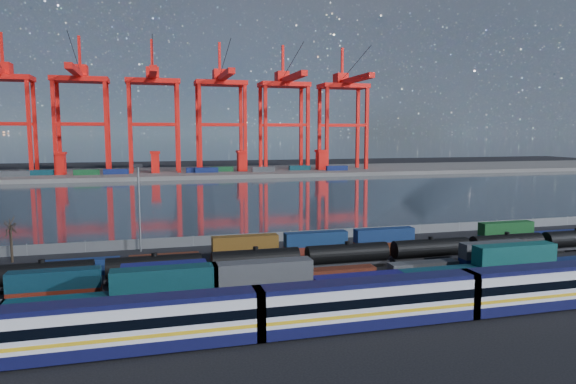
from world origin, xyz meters
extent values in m
plane|color=black|center=(0.00, 0.00, 0.00)|extent=(700.00, 700.00, 0.00)
plane|color=#273038|center=(0.00, 105.00, 0.01)|extent=(700.00, 700.00, 0.00)
cube|color=#514F4C|center=(0.00, 210.00, 1.00)|extent=(700.00, 70.00, 2.00)
cone|color=#1E2630|center=(-200.00, 1600.00, 260.00)|extent=(1100.00, 1100.00, 520.00)
cone|color=#1E2630|center=(200.00, 1600.00, 230.00)|extent=(1040.00, 1040.00, 460.00)
cone|color=#1E2630|center=(600.00, 1600.00, 190.00)|extent=(960.00, 960.00, 380.00)
cone|color=#1E2630|center=(950.00, 1600.00, 150.00)|extent=(840.00, 840.00, 300.00)
cube|color=silver|center=(-30.07, -20.85, 3.13)|extent=(27.01, 3.24, 4.11)
cube|color=#0E1035|center=(-30.07, -20.85, 0.97)|extent=(27.01, 3.31, 1.30)
cube|color=#0E1035|center=(-30.07, -20.85, 5.46)|extent=(27.01, 2.92, 0.54)
cube|color=gold|center=(-30.07, -20.85, 2.27)|extent=(27.04, 3.34, 0.39)
cube|color=black|center=(-30.07, -20.85, 3.57)|extent=(27.04, 3.34, 1.08)
cube|color=black|center=(-39.52, -20.85, 0.38)|extent=(3.24, 2.16, 0.76)
cube|color=black|center=(-20.62, -20.85, 0.38)|extent=(3.24, 2.16, 0.76)
cube|color=silver|center=(-4.07, -20.85, 3.13)|extent=(27.01, 3.24, 4.11)
cube|color=#0E1035|center=(-4.07, -20.85, 0.97)|extent=(27.01, 3.31, 1.30)
cube|color=#0E1035|center=(-4.07, -20.85, 5.46)|extent=(27.01, 2.92, 0.54)
cube|color=gold|center=(-4.07, -20.85, 2.27)|extent=(27.04, 3.34, 0.39)
cube|color=black|center=(-4.07, -20.85, 3.57)|extent=(27.04, 3.34, 1.08)
cube|color=black|center=(-13.52, -20.85, 0.38)|extent=(3.24, 2.16, 0.76)
cube|color=black|center=(5.38, -20.85, 0.38)|extent=(3.24, 2.16, 0.76)
cube|color=silver|center=(21.93, -20.85, 3.13)|extent=(27.01, 3.24, 4.11)
cube|color=#0E1035|center=(21.93, -20.85, 0.97)|extent=(27.01, 3.31, 1.30)
cube|color=#0E1035|center=(21.93, -20.85, 5.46)|extent=(27.01, 2.92, 0.54)
cube|color=gold|center=(21.93, -20.85, 2.27)|extent=(27.04, 3.34, 0.39)
cube|color=black|center=(21.93, -20.85, 3.57)|extent=(27.04, 3.34, 1.08)
cube|color=black|center=(12.48, -20.85, 0.38)|extent=(3.24, 2.16, 0.76)
cube|color=#0D3946|center=(-38.53, -9.11, 1.41)|extent=(13.06, 2.65, 2.83)
cube|color=#0F214E|center=(-26.49, -9.11, 1.41)|extent=(13.06, 2.65, 2.83)
cube|color=#0B353C|center=(-26.49, -9.11, 4.24)|extent=(13.06, 2.65, 2.83)
cube|color=#0F1D4D|center=(-14.00, -9.11, 1.41)|extent=(13.06, 2.65, 2.83)
cube|color=#434548|center=(-14.00, -9.11, 4.24)|extent=(13.06, 2.65, 2.83)
cube|color=navy|center=(-0.43, -9.11, 1.41)|extent=(13.06, 2.65, 2.83)
cube|color=#0D3948|center=(12.51, -9.11, 1.41)|extent=(13.06, 2.65, 2.83)
cube|color=#0F174D|center=(24.74, -9.11, 1.41)|extent=(13.06, 2.65, 2.83)
cube|color=#0E4B49|center=(24.74, -9.11, 4.24)|extent=(13.06, 2.65, 2.83)
cube|color=#5F190E|center=(-40.10, -3.59, 1.22)|extent=(11.24, 2.29, 2.43)
cube|color=#0B2B3A|center=(-40.10, -3.59, 3.65)|extent=(11.24, 2.29, 2.43)
cube|color=#144C1D|center=(-26.39, -3.59, 1.22)|extent=(11.24, 2.29, 2.43)
cube|color=navy|center=(-26.39, -3.59, 3.65)|extent=(11.24, 2.29, 2.43)
cube|color=#0B2A3E|center=(-12.93, -3.59, 1.22)|extent=(11.24, 2.29, 2.43)
cube|color=#541E10|center=(-1.38, -3.59, 1.22)|extent=(11.24, 2.29, 2.43)
cube|color=#434548|center=(12.67, -3.59, 1.22)|extent=(11.24, 2.29, 2.43)
cube|color=#0F184E|center=(25.18, -3.59, 1.22)|extent=(11.24, 2.29, 2.43)
cube|color=#3C3E40|center=(25.18, -3.59, 3.65)|extent=(11.24, 2.29, 2.43)
cube|color=navy|center=(-38.60, 11.76, 1.22)|extent=(11.28, 2.29, 2.44)
cube|color=#522110|center=(-25.98, 11.76, 1.22)|extent=(11.28, 2.29, 2.44)
cube|color=#124326|center=(-12.51, 11.76, 1.22)|extent=(11.28, 2.29, 2.44)
cube|color=brown|center=(-12.51, 11.76, 3.67)|extent=(11.28, 2.29, 2.44)
cube|color=#5E1C12|center=(0.17, 11.76, 1.22)|extent=(11.28, 2.29, 2.44)
cube|color=navy|center=(0.17, 11.76, 3.67)|extent=(11.28, 2.29, 2.44)
cube|color=#59200D|center=(13.38, 11.76, 1.22)|extent=(11.28, 2.29, 2.44)
cube|color=navy|center=(13.38, 11.76, 3.67)|extent=(11.28, 2.29, 2.44)
cube|color=#0D4243|center=(39.64, 11.76, 1.22)|extent=(11.28, 2.29, 2.44)
cube|color=#144C1D|center=(39.64, 11.76, 3.67)|extent=(11.28, 2.29, 2.44)
cube|color=navy|center=(51.57, 11.76, 1.22)|extent=(11.28, 2.29, 2.44)
cylinder|color=black|center=(-43.12, 4.80, 2.46)|extent=(13.90, 3.10, 3.10)
cylinder|color=black|center=(-43.12, 4.80, 4.17)|extent=(0.86, 0.86, 0.53)
cube|color=black|center=(-43.12, 4.80, 0.75)|extent=(14.44, 2.14, 0.43)
cube|color=black|center=(-47.93, 4.80, 0.32)|extent=(2.67, 1.92, 0.64)
cube|color=black|center=(-38.31, 4.80, 0.32)|extent=(2.67, 1.92, 0.64)
cylinder|color=black|center=(-27.62, 4.80, 2.46)|extent=(13.90, 3.10, 3.10)
cylinder|color=black|center=(-27.62, 4.80, 4.17)|extent=(0.86, 0.86, 0.53)
cube|color=black|center=(-27.62, 4.80, 0.75)|extent=(14.44, 2.14, 0.43)
cube|color=black|center=(-32.43, 4.80, 0.32)|extent=(2.67, 1.92, 0.64)
cube|color=black|center=(-22.81, 4.80, 0.32)|extent=(2.67, 1.92, 0.64)
cylinder|color=black|center=(-12.12, 4.80, 2.46)|extent=(13.90, 3.10, 3.10)
cylinder|color=black|center=(-12.12, 4.80, 4.17)|extent=(0.86, 0.86, 0.53)
cube|color=black|center=(-12.12, 4.80, 0.75)|extent=(14.44, 2.14, 0.43)
cube|color=black|center=(-16.93, 4.80, 0.32)|extent=(2.67, 1.92, 0.64)
cube|color=black|center=(-7.31, 4.80, 0.32)|extent=(2.67, 1.92, 0.64)
cylinder|color=black|center=(3.38, 4.80, 2.46)|extent=(13.90, 3.10, 3.10)
cylinder|color=black|center=(3.38, 4.80, 4.17)|extent=(0.86, 0.86, 0.53)
cube|color=black|center=(3.38, 4.80, 0.75)|extent=(14.44, 2.14, 0.43)
cube|color=black|center=(-1.43, 4.80, 0.32)|extent=(2.67, 1.92, 0.64)
cube|color=black|center=(8.19, 4.80, 0.32)|extent=(2.67, 1.92, 0.64)
cylinder|color=black|center=(18.88, 4.80, 2.46)|extent=(13.90, 3.10, 3.10)
cylinder|color=black|center=(18.88, 4.80, 4.17)|extent=(0.86, 0.86, 0.53)
cube|color=black|center=(18.88, 4.80, 0.75)|extent=(14.44, 2.14, 0.43)
cube|color=black|center=(14.07, 4.80, 0.32)|extent=(2.67, 1.92, 0.64)
cube|color=black|center=(23.69, 4.80, 0.32)|extent=(2.67, 1.92, 0.64)
cylinder|color=black|center=(34.38, 4.80, 2.46)|extent=(13.90, 3.10, 3.10)
cylinder|color=black|center=(34.38, 4.80, 4.17)|extent=(0.86, 0.86, 0.53)
cube|color=black|center=(34.38, 4.80, 0.75)|extent=(14.44, 2.14, 0.43)
cube|color=black|center=(29.57, 4.80, 0.32)|extent=(2.67, 1.92, 0.64)
cube|color=black|center=(39.19, 4.80, 0.32)|extent=(2.67, 1.92, 0.64)
cylinder|color=black|center=(49.88, 4.80, 2.46)|extent=(13.90, 3.10, 3.10)
cube|color=black|center=(49.88, 4.80, 0.75)|extent=(14.44, 2.14, 0.43)
cube|color=black|center=(45.07, 4.80, 0.32)|extent=(2.67, 1.92, 0.64)
cube|color=#595B5E|center=(0.00, 28.00, 1.00)|extent=(160.00, 0.06, 2.00)
cylinder|color=slate|center=(-50.00, 28.00, 1.10)|extent=(0.12, 0.12, 2.20)
cylinder|color=slate|center=(-40.00, 28.00, 1.10)|extent=(0.12, 0.12, 2.20)
cylinder|color=slate|center=(-30.00, 28.00, 1.10)|extent=(0.12, 0.12, 2.20)
cylinder|color=slate|center=(-20.00, 28.00, 1.10)|extent=(0.12, 0.12, 2.20)
cylinder|color=slate|center=(-10.00, 28.00, 1.10)|extent=(0.12, 0.12, 2.20)
cylinder|color=slate|center=(0.00, 28.00, 1.10)|extent=(0.12, 0.12, 2.20)
cylinder|color=slate|center=(10.00, 28.00, 1.10)|extent=(0.12, 0.12, 2.20)
cylinder|color=slate|center=(20.00, 28.00, 1.10)|extent=(0.12, 0.12, 2.20)
cylinder|color=slate|center=(30.00, 28.00, 1.10)|extent=(0.12, 0.12, 2.20)
cylinder|color=slate|center=(40.00, 28.00, 1.10)|extent=(0.12, 0.12, 2.20)
cylinder|color=slate|center=(50.00, 28.00, 1.10)|extent=(0.12, 0.12, 2.20)
cylinder|color=slate|center=(60.00, 28.00, 1.10)|extent=(0.12, 0.12, 2.20)
cylinder|color=slate|center=(70.00, 28.00, 1.10)|extent=(0.12, 0.12, 2.20)
cylinder|color=black|center=(-51.36, 23.27, 2.96)|extent=(0.43, 0.43, 5.93)
cylinder|color=black|center=(-51.36, 23.27, 5.43)|extent=(0.83, 2.05, 2.92)
cylinder|color=black|center=(-51.36, 23.27, 5.63)|extent=(1.97, 0.80, 2.37)
cylinder|color=black|center=(-51.36, 23.27, 5.83)|extent=(0.80, 1.96, 3.33)
cylinder|color=black|center=(-51.36, 23.27, 6.03)|extent=(1.89, 1.13, 2.07)
cylinder|color=black|center=(-51.36, 23.27, 6.23)|extent=(1.89, 1.23, 1.55)
cylinder|color=black|center=(-51.36, 23.27, 6.43)|extent=(1.99, 0.90, 1.77)
cylinder|color=black|center=(-51.36, 23.27, 6.63)|extent=(1.21, 1.85, 2.59)
cylinder|color=slate|center=(-30.00, 26.00, 8.00)|extent=(0.36, 0.36, 16.00)
cube|color=black|center=(-30.00, 26.00, 16.30)|extent=(1.60, 0.40, 0.60)
cube|color=red|center=(-83.06, 198.49, 24.42)|extent=(1.74, 1.74, 48.85)
cube|color=red|center=(-83.06, 211.51, 24.42)|extent=(1.74, 1.74, 48.85)
cube|color=red|center=(-95.00, 198.49, 26.87)|extent=(23.88, 1.52, 1.52)
cube|color=red|center=(-95.00, 211.51, 26.87)|extent=(23.88, 1.52, 1.52)
cube|color=red|center=(-95.00, 205.00, 48.85)|extent=(27.14, 15.20, 2.39)
cube|color=red|center=(-95.00, 209.34, 53.73)|extent=(6.51, 8.68, 5.43)
cube|color=red|center=(-95.00, 207.17, 61.87)|extent=(1.30, 1.30, 17.37)
cube|color=red|center=(-71.94, 198.49, 24.42)|extent=(1.74, 1.74, 48.85)
cube|color=red|center=(-71.94, 211.51, 24.42)|extent=(1.74, 1.74, 48.85)
cube|color=red|center=(-48.06, 198.49, 24.42)|extent=(1.74, 1.74, 48.85)
cube|color=red|center=(-48.06, 211.51, 24.42)|extent=(1.74, 1.74, 48.85)
cube|color=red|center=(-60.00, 198.49, 26.87)|extent=(23.88, 1.52, 1.52)
cube|color=red|center=(-60.00, 211.51, 26.87)|extent=(23.88, 1.52, 1.52)
cube|color=red|center=(-60.00, 205.00, 48.85)|extent=(27.14, 15.20, 2.39)
cube|color=red|center=(-60.00, 191.97, 51.02)|extent=(3.26, 52.10, 2.71)
cube|color=red|center=(-60.00, 209.34, 53.73)|extent=(6.51, 8.68, 5.43)
cube|color=red|center=(-60.00, 207.17, 61.87)|extent=(1.30, 1.30, 17.37)
cylinder|color=black|center=(-60.00, 189.37, 58.62)|extent=(0.26, 44.68, 14.74)
cube|color=red|center=(-36.94, 198.49, 24.42)|extent=(1.74, 1.74, 48.85)
cube|color=red|center=(-36.94, 211.51, 24.42)|extent=(1.74, 1.74, 48.85)
cube|color=red|center=(-13.06, 198.49, 24.42)|extent=(1.74, 1.74, 48.85)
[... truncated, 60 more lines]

